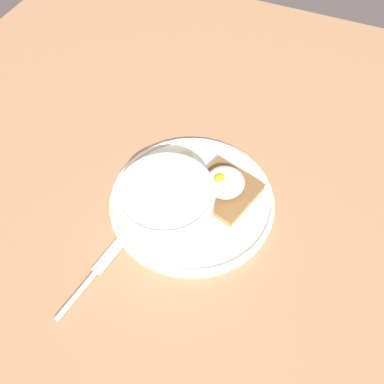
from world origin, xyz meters
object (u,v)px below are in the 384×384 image
banana_slice_front (185,159)px  knife (93,275)px  oatmeal_bowl (167,203)px  poached_egg (225,182)px  toast_slice (224,190)px  banana_slice_left (165,170)px

banana_slice_front → knife: (23.40, -3.65, -1.30)cm
oatmeal_bowl → poached_egg: 9.58cm
knife → toast_slice: bearing=149.0°
toast_slice → banana_slice_left: toast_slice is taller
poached_egg → banana_slice_front: size_ratio=1.51×
banana_slice_front → knife: size_ratio=0.27×
oatmeal_bowl → banana_slice_front: oatmeal_bowl is taller
poached_egg → knife: poached_egg is taller
banana_slice_front → toast_slice: bearing=66.9°
oatmeal_bowl → banana_slice_left: oatmeal_bowl is taller
toast_slice → banana_slice_front: size_ratio=2.79×
oatmeal_bowl → poached_egg: bearing=139.1°
oatmeal_bowl → toast_slice: 9.97cm
toast_slice → oatmeal_bowl: bearing=-41.0°
banana_slice_front → knife: banana_slice_front is taller
banana_slice_front → banana_slice_left: size_ratio=0.99×
banana_slice_left → knife: 20.29cm
oatmeal_bowl → toast_slice: oatmeal_bowl is taller
knife → banana_slice_front: bearing=171.1°
oatmeal_bowl → knife: oatmeal_bowl is taller
toast_slice → banana_slice_left: (-0.32, -10.28, -0.40)cm
poached_egg → banana_slice_left: (-0.35, -10.22, -2.48)cm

